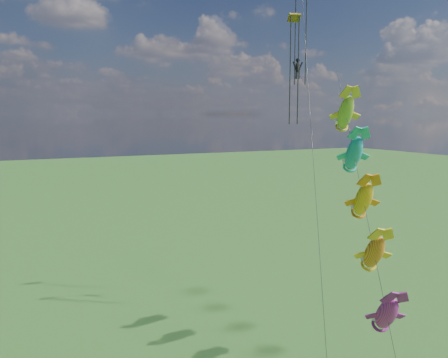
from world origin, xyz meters
name	(u,v)px	position (x,y,z in m)	size (l,w,h in m)	color
fish_windsock_rig	(363,200)	(20.14, 1.04, 9.75)	(6.99, 14.45, 17.34)	brown
parafoil_rig	(299,53)	(21.73, 9.90, 18.75)	(9.04, 15.69, 25.25)	brown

